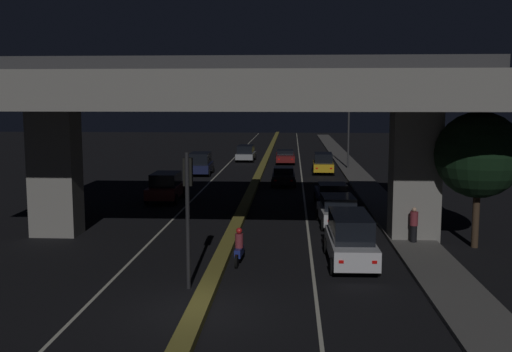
# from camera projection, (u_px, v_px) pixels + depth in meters

# --- Properties ---
(ground_plane) EXTENTS (200.00, 200.00, 0.00)m
(ground_plane) POSITION_uv_depth(u_px,v_px,m) (199.00, 312.00, 18.31)
(ground_plane) COLOR black
(lane_line_left_inner) EXTENTS (0.12, 126.00, 0.00)m
(lane_line_left_inner) POSITION_uv_depth(u_px,v_px,m) (219.00, 173.00, 53.18)
(lane_line_left_inner) COLOR beige
(lane_line_left_inner) RESTS_ON ground_plane
(lane_line_right_inner) EXTENTS (0.12, 126.00, 0.00)m
(lane_line_right_inner) POSITION_uv_depth(u_px,v_px,m) (301.00, 173.00, 52.75)
(lane_line_right_inner) COLOR beige
(lane_line_right_inner) RESTS_ON ground_plane
(median_divider) EXTENTS (0.62, 126.00, 0.26)m
(median_divider) POSITION_uv_depth(u_px,v_px,m) (260.00, 171.00, 52.95)
(median_divider) COLOR olive
(median_divider) RESTS_ON ground_plane
(sidewalk_right) EXTENTS (2.10, 126.00, 0.16)m
(sidewalk_right) POSITION_uv_depth(u_px,v_px,m) (364.00, 184.00, 45.53)
(sidewalk_right) COLOR #5B5956
(sidewalk_right) RESTS_ON ground_plane
(elevated_overpass) EXTENTS (24.77, 12.48, 8.46)m
(elevated_overpass) POSITION_uv_depth(u_px,v_px,m) (231.00, 98.00, 27.50)
(elevated_overpass) COLOR gray
(elevated_overpass) RESTS_ON ground_plane
(traffic_light_left_of_median) EXTENTS (0.30, 0.49, 4.71)m
(traffic_light_left_of_median) POSITION_uv_depth(u_px,v_px,m) (188.00, 196.00, 20.30)
(traffic_light_left_of_median) COLOR black
(traffic_light_left_of_median) RESTS_ON ground_plane
(street_lamp) EXTENTS (1.93, 0.32, 7.45)m
(street_lamp) POSITION_uv_depth(u_px,v_px,m) (346.00, 122.00, 54.95)
(street_lamp) COLOR #2D2D30
(street_lamp) RESTS_ON ground_plane
(car_white_lead) EXTENTS (1.91, 4.80, 1.99)m
(car_white_lead) POSITION_uv_depth(u_px,v_px,m) (350.00, 238.00, 23.58)
(car_white_lead) COLOR silver
(car_white_lead) RESTS_ON ground_plane
(car_white_second) EXTENTS (2.14, 4.03, 1.56)m
(car_white_second) POSITION_uv_depth(u_px,v_px,m) (338.00, 210.00, 30.77)
(car_white_second) COLOR silver
(car_white_second) RESTS_ON ground_plane
(car_dark_blue_third) EXTENTS (2.13, 4.08, 1.40)m
(car_dark_blue_third) POSITION_uv_depth(u_px,v_px,m) (332.00, 194.00, 36.46)
(car_dark_blue_third) COLOR #141938
(car_dark_blue_third) RESTS_ON ground_plane
(car_black_fourth) EXTENTS (1.88, 4.55, 1.37)m
(car_black_fourth) POSITION_uv_depth(u_px,v_px,m) (284.00, 176.00, 45.50)
(car_black_fourth) COLOR black
(car_black_fourth) RESTS_ON ground_plane
(car_taxi_yellow_fifth) EXTENTS (1.94, 4.04, 1.81)m
(car_taxi_yellow_fifth) POSITION_uv_depth(u_px,v_px,m) (323.00, 163.00, 52.36)
(car_taxi_yellow_fifth) COLOR gold
(car_taxi_yellow_fifth) RESTS_ON ground_plane
(car_dark_red_sixth) EXTENTS (2.08, 4.82, 1.39)m
(car_dark_red_sixth) POSITION_uv_depth(u_px,v_px,m) (285.00, 156.00, 60.73)
(car_dark_red_sixth) COLOR #591414
(car_dark_red_sixth) RESTS_ON ground_plane
(car_dark_red_lead_oncoming) EXTENTS (2.03, 4.39, 1.81)m
(car_dark_red_lead_oncoming) POSITION_uv_depth(u_px,v_px,m) (166.00, 186.00, 38.29)
(car_dark_red_lead_oncoming) COLOR #591414
(car_dark_red_lead_oncoming) RESTS_ON ground_plane
(car_dark_blue_second_oncoming) EXTENTS (2.10, 4.25, 1.93)m
(car_dark_blue_second_oncoming) POSITION_uv_depth(u_px,v_px,m) (200.00, 163.00, 51.53)
(car_dark_blue_second_oncoming) COLOR #141938
(car_dark_blue_second_oncoming) RESTS_ON ground_plane
(car_silver_third_oncoming) EXTENTS (2.02, 4.31, 1.69)m
(car_silver_third_oncoming) POSITION_uv_depth(u_px,v_px,m) (246.00, 153.00, 62.97)
(car_silver_third_oncoming) COLOR gray
(car_silver_third_oncoming) RESTS_ON ground_plane
(motorcycle_blue_filtering_near) EXTENTS (0.34, 1.87, 1.45)m
(motorcycle_blue_filtering_near) POSITION_uv_depth(u_px,v_px,m) (239.00, 248.00, 23.64)
(motorcycle_blue_filtering_near) COLOR black
(motorcycle_blue_filtering_near) RESTS_ON ground_plane
(pedestrian_on_sidewalk) EXTENTS (0.36, 0.36, 1.57)m
(pedestrian_on_sidewalk) POSITION_uv_depth(u_px,v_px,m) (414.00, 225.00, 26.59)
(pedestrian_on_sidewalk) COLOR black
(pedestrian_on_sidewalk) RESTS_ON sidewalk_right
(roadside_tree_kerbside_near) EXTENTS (3.75, 3.75, 5.97)m
(roadside_tree_kerbside_near) POSITION_uv_depth(u_px,v_px,m) (479.00, 155.00, 25.82)
(roadside_tree_kerbside_near) COLOR #38281C
(roadside_tree_kerbside_near) RESTS_ON ground_plane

